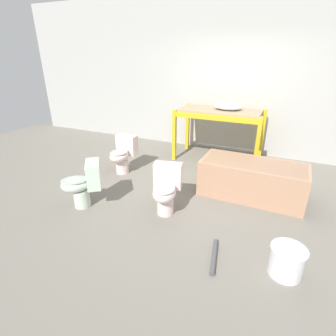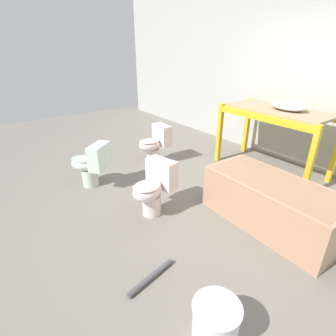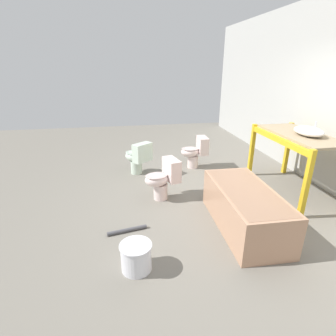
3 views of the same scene
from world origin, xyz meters
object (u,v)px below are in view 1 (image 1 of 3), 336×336
at_px(bathtub_main, 252,177).
at_px(toilet_far, 123,154).
at_px(toilet_near, 83,183).
at_px(bucket_white, 287,261).
at_px(toilet_extra, 166,189).
at_px(sink_basin, 228,106).

height_order(bathtub_main, toilet_far, toilet_far).
bearing_deg(toilet_near, bucket_white, 48.12).
bearing_deg(toilet_extra, bucket_white, -32.57).
relative_size(toilet_near, toilet_extra, 1.00).
relative_size(toilet_far, bucket_white, 1.91).
relative_size(bathtub_main, bucket_white, 4.43).
distance_m(toilet_near, toilet_far, 1.24).
bearing_deg(bathtub_main, toilet_far, -177.42).
distance_m(sink_basin, bathtub_main, 1.70).
height_order(bathtub_main, bucket_white, bathtub_main).
bearing_deg(toilet_extra, toilet_far, 131.46).
bearing_deg(sink_basin, toilet_far, -138.58).
xyz_separation_m(sink_basin, toilet_extra, (-0.27, -2.27, -0.74)).
bearing_deg(toilet_near, toilet_extra, 69.04).
relative_size(bathtub_main, toilet_far, 2.32).
bearing_deg(toilet_extra, toilet_near, -176.91).
xyz_separation_m(bathtub_main, toilet_extra, (-1.00, -0.95, 0.04)).
bearing_deg(toilet_far, toilet_extra, -33.20).
xyz_separation_m(toilet_near, toilet_extra, (1.13, 0.34, 0.00)).
relative_size(sink_basin, bucket_white, 1.53).
xyz_separation_m(toilet_near, bucket_white, (2.69, -0.20, -0.20)).
xyz_separation_m(bathtub_main, toilet_near, (-2.13, -1.28, 0.04)).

